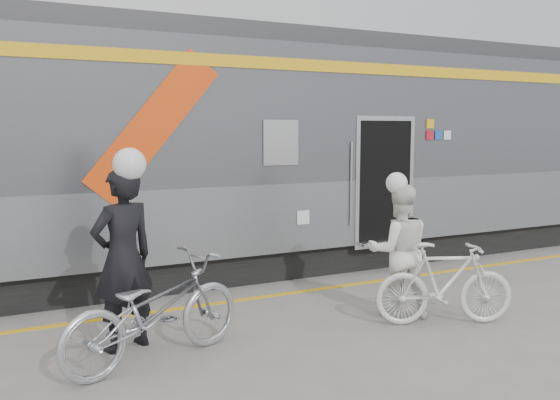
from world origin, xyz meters
TOP-DOWN VIEW (x-y plane):
  - ground at (0.00, 0.00)m, footprint 90.00×90.00m
  - train at (0.71, 4.19)m, footprint 24.00×3.17m
  - safety_strip at (0.00, 2.15)m, footprint 24.00×0.12m
  - man at (-1.91, 0.99)m, footprint 0.87×0.71m
  - bicycle_left at (-1.71, 0.44)m, footprint 2.29×1.41m
  - woman at (1.57, 0.58)m, footprint 1.04×0.93m
  - bicycle_right at (1.87, 0.03)m, footprint 1.82×1.13m
  - helmet_man at (-1.91, 0.99)m, footprint 0.36×0.36m
  - helmet_woman at (1.57, 0.58)m, footprint 0.28×0.28m

SIDE VIEW (x-z plane):
  - ground at x=0.00m, z-range 0.00..0.00m
  - safety_strip at x=0.00m, z-range 0.00..0.01m
  - bicycle_right at x=1.87m, z-range 0.00..1.06m
  - bicycle_left at x=-1.71m, z-range 0.00..1.14m
  - woman at x=1.57m, z-range 0.00..1.75m
  - man at x=-1.91m, z-range 0.00..2.06m
  - helmet_woman at x=1.57m, z-range 1.75..2.03m
  - train at x=0.71m, z-range 0.00..4.10m
  - helmet_man at x=-1.91m, z-range 2.06..2.42m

